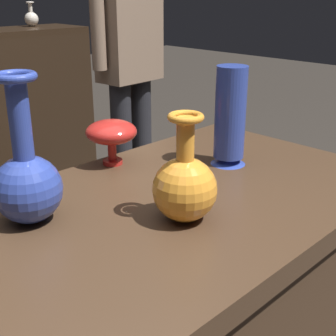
{
  "coord_description": "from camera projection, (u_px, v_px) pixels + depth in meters",
  "views": [
    {
      "loc": [
        -0.61,
        -0.66,
        1.24
      ],
      "look_at": [
        0.0,
        -0.04,
        0.9
      ],
      "focal_mm": 49.88,
      "sensor_mm": 36.0,
      "label": 1
    }
  ],
  "objects": [
    {
      "name": "vase_centerpiece",
      "position": [
        185.0,
        185.0,
        0.92
      ],
      "size": [
        0.13,
        0.13,
        0.22
      ],
      "color": "orange",
      "rests_on": "display_plinth"
    },
    {
      "name": "vase_tall_behind",
      "position": [
        27.0,
        179.0,
        0.9
      ],
      "size": [
        0.14,
        0.14,
        0.3
      ],
      "color": "#2D429E",
      "rests_on": "display_plinth"
    },
    {
      "name": "vase_left_accent",
      "position": [
        111.0,
        133.0,
        1.2
      ],
      "size": [
        0.13,
        0.13,
        0.12
      ],
      "color": "red",
      "rests_on": "display_plinth"
    },
    {
      "name": "vase_right_accent",
      "position": [
        230.0,
        118.0,
        1.19
      ],
      "size": [
        0.09,
        0.09,
        0.26
      ],
      "color": "#2D429E",
      "rests_on": "display_plinth"
    },
    {
      "name": "shelf_vase_far_right",
      "position": [
        31.0,
        18.0,
        3.09
      ],
      "size": [
        0.09,
        0.09,
        0.16
      ],
      "color": "silver",
      "rests_on": "back_display_shelf"
    },
    {
      "name": "visitor_near_right",
      "position": [
        129.0,
        51.0,
        2.36
      ],
      "size": [
        0.47,
        0.2,
        1.59
      ],
      "rotation": [
        0.0,
        0.0,
        3.21
      ],
      "color": "#232328",
      "rests_on": "ground_plane"
    }
  ]
}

